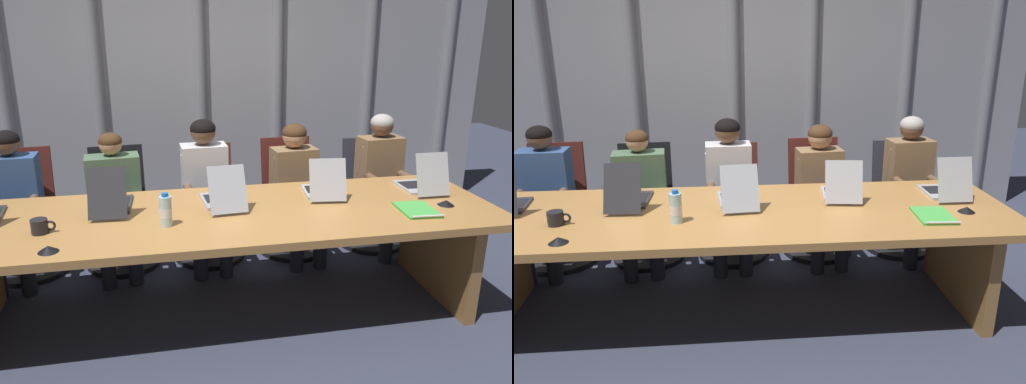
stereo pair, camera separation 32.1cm
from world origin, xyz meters
The scene contains 22 objects.
ground_plane centered at (0.00, 0.00, 0.00)m, with size 12.24×12.24×0.00m, color #383D51.
conference_table centered at (0.00, 0.00, 0.59)m, with size 3.60×1.10×0.73m.
curtain_backdrop centered at (0.00, 2.03, 1.57)m, with size 6.12×0.16×3.14m.
laptop_left_mid centered at (-0.70, 0.19, 0.79)m, with size 0.25×0.49×0.32m.
laptop_center centered at (0.02, 0.14, 0.79)m, with size 0.27×0.48×0.30m.
laptop_right_mid centered at (0.74, 0.20, 0.79)m, with size 0.30×0.43×0.29m.
laptop_right_end centered at (1.47, 0.17, 0.79)m, with size 0.24×0.42×0.31m.
office_chair_left_end centered at (-1.44, 0.98, 0.35)m, with size 0.60×0.60×0.96m.
office_chair_left_mid centered at (-0.72, 0.98, 0.35)m, with size 0.60×0.60×0.94m.
office_chair_center centered at (0.00, 0.98, 0.34)m, with size 0.60×0.60×0.93m.
office_chair_right_mid centered at (0.72, 0.98, 0.35)m, with size 0.60×0.60×0.95m.
office_chair_right_end centered at (1.46, 0.98, 0.34)m, with size 0.60×0.60×0.92m.
person_left_end centered at (-1.47, 0.82, 0.65)m, with size 0.40×0.55×1.15m.
person_left_mid centered at (-0.73, 0.82, 0.62)m, with size 0.46×0.57×1.10m.
person_center centered at (-0.03, 0.82, 0.67)m, with size 0.38×0.56×1.18m.
person_right_mid centered at (0.73, 0.82, 0.64)m, with size 0.41×0.57×1.12m.
person_right_end centered at (1.49, 0.82, 0.66)m, with size 0.40×0.57×1.17m.
water_bottle_primary centered at (-0.36, -0.16, 0.82)m, with size 0.07×0.07×0.21m.
coffee_mug_near centered at (-1.07, -0.14, 0.77)m, with size 0.14×0.10×0.09m.
conference_mic_left_side centered at (-0.98, -0.41, 0.75)m, with size 0.11×0.11×0.04m, color black.
conference_mic_middle centered at (1.48, -0.15, 0.75)m, with size 0.11×0.11×0.04m, color black.
spiral_notepad centered at (1.23, -0.22, 0.74)m, with size 0.24×0.32×0.03m.
Camera 1 is at (-0.38, -3.01, 1.86)m, focal length 35.32 mm.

